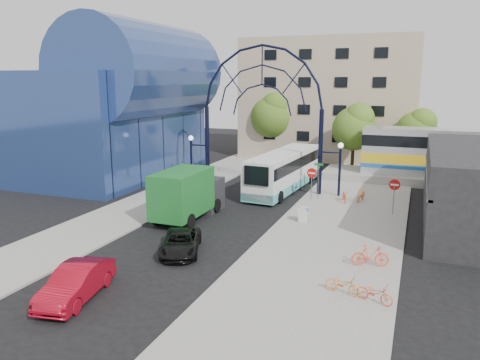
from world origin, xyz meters
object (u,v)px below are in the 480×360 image
at_px(city_bus, 284,170).
at_px(red_sedan, 76,283).
at_px(tree_north_a, 355,126).
at_px(green_truck, 189,194).
at_px(bike_near_b, 361,195).
at_px(stop_sign, 312,176).
at_px(do_not_enter_sign, 394,188).
at_px(tree_north_b, 273,114).
at_px(bike_far_a, 375,293).
at_px(black_suv, 181,243).
at_px(bike_far_b, 370,255).
at_px(sandwich_board, 303,213).
at_px(gateway_arch, 262,89).
at_px(bike_near_a, 345,196).
at_px(street_name_sign, 319,173).
at_px(tree_north_c, 418,130).
at_px(bike_far_c, 343,284).

relative_size(city_bus, red_sedan, 2.67).
xyz_separation_m(tree_north_a, green_truck, (-8.11, -21.48, -2.88)).
bearing_deg(bike_near_b, stop_sign, -156.17).
relative_size(do_not_enter_sign, tree_north_a, 0.35).
height_order(tree_north_b, bike_far_a, tree_north_b).
distance_m(black_suv, bike_far_b, 9.99).
bearing_deg(sandwich_board, bike_far_b, -50.96).
height_order(gateway_arch, tree_north_b, gateway_arch).
bearing_deg(stop_sign, bike_near_a, 7.00).
bearing_deg(tree_north_b, green_truck, -85.75).
height_order(stop_sign, green_truck, green_truck).
bearing_deg(bike_far_a, red_sedan, 128.26).
bearing_deg(tree_north_a, sandwich_board, -91.50).
bearing_deg(bike_far_a, bike_far_b, 28.08).
bearing_deg(city_bus, bike_near_a, -20.32).
bearing_deg(black_suv, sandwich_board, 35.50).
xyz_separation_m(sandwich_board, bike_near_b, (2.88, 6.80, -0.09)).
bearing_deg(do_not_enter_sign, street_name_sign, 155.84).
distance_m(tree_north_c, black_suv, 31.90).
height_order(tree_north_b, bike_far_b, tree_north_b).
distance_m(tree_north_b, tree_north_c, 16.15).
height_order(city_bus, bike_far_b, city_bus).
xyz_separation_m(stop_sign, bike_far_b, (5.71, -12.07, -1.31)).
relative_size(gateway_arch, tree_north_a, 1.95).
height_order(street_name_sign, bike_far_c, street_name_sign).
bearing_deg(bike_near_a, do_not_enter_sign, -48.46).
xyz_separation_m(sandwich_board, bike_far_c, (4.12, -9.65, -0.19)).
bearing_deg(black_suv, street_name_sign, 50.92).
bearing_deg(bike_near_a, bike_far_a, -93.34).
xyz_separation_m(bike_far_a, bike_far_b, (-0.58, 3.97, 0.13)).
bearing_deg(bike_near_b, green_truck, -129.52).
relative_size(black_suv, red_sedan, 0.94).
height_order(street_name_sign, red_sedan, street_name_sign).
distance_m(green_truck, bike_near_a, 12.24).
bearing_deg(tree_north_b, do_not_enter_sign, -53.26).
xyz_separation_m(stop_sign, tree_north_c, (7.32, 15.93, 2.28)).
bearing_deg(green_truck, tree_north_b, 94.49).
xyz_separation_m(do_not_enter_sign, street_name_sign, (-5.80, 2.60, 0.15)).
xyz_separation_m(bike_near_a, bike_far_c, (2.39, -15.98, -0.01)).
relative_size(green_truck, bike_near_a, 4.05).
relative_size(stop_sign, green_truck, 0.36).
height_order(bike_far_a, bike_far_b, bike_far_b).
height_order(tree_north_c, bike_near_b, tree_north_c).
distance_m(street_name_sign, bike_far_a, 17.72).
bearing_deg(tree_north_a, bike_far_a, -80.59).
bearing_deg(black_suv, tree_north_b, 76.90).
distance_m(green_truck, bike_near_b, 13.42).
relative_size(do_not_enter_sign, tree_north_b, 0.31).
bearing_deg(gateway_arch, do_not_enter_sign, -19.99).
height_order(gateway_arch, tree_north_a, gateway_arch).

